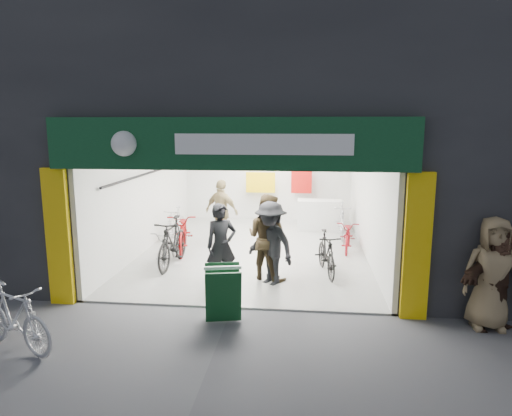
% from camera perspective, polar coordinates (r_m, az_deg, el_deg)
% --- Properties ---
extents(ground, '(60.00, 60.00, 0.00)m').
position_cam_1_polar(ground, '(8.68, -3.08, -12.49)').
color(ground, '#56565B').
rests_on(ground, ground).
extents(building, '(17.00, 10.27, 8.00)m').
position_cam_1_polar(building, '(12.91, 4.50, 14.58)').
color(building, '#232326').
rests_on(building, ground).
extents(bike_left_front, '(0.59, 1.67, 0.88)m').
position_cam_1_polar(bike_left_front, '(11.37, -10.83, -4.73)').
color(bike_left_front, '#A8A7AC').
rests_on(bike_left_front, ground).
extents(bike_left_midfront, '(0.65, 2.01, 1.20)m').
position_cam_1_polar(bike_left_midfront, '(11.09, -10.37, -4.25)').
color(bike_left_midfront, black).
rests_on(bike_left_midfront, ground).
extents(bike_left_midback, '(1.11, 2.16, 1.08)m').
position_cam_1_polar(bike_left_midback, '(12.34, -9.06, -2.98)').
color(bike_left_midback, maroon).
rests_on(bike_left_midback, ground).
extents(bike_left_back, '(0.60, 1.61, 0.94)m').
position_cam_1_polar(bike_left_back, '(13.79, -10.04, -1.88)').
color(bike_left_back, '#B6B5BA').
rests_on(bike_left_back, ground).
extents(bike_right_front, '(0.74, 1.72, 1.00)m').
position_cam_1_polar(bike_right_front, '(10.46, 8.79, -5.65)').
color(bike_right_front, black).
rests_on(bike_right_front, ground).
extents(bike_right_mid, '(0.77, 1.70, 0.86)m').
position_cam_1_polar(bike_right_mid, '(12.55, 11.43, -3.35)').
color(bike_right_mid, maroon).
rests_on(bike_right_mid, ground).
extents(bike_right_back, '(0.59, 1.77, 1.05)m').
position_cam_1_polar(bike_right_back, '(13.96, 10.70, -1.53)').
color(bike_right_back, '#A6A7AB').
rests_on(bike_right_back, ground).
extents(parked_bike, '(1.79, 1.16, 1.05)m').
position_cam_1_polar(parked_bike, '(7.94, -28.01, -11.93)').
color(parked_bike, silver).
rests_on(parked_bike, ground).
extents(customer_a, '(0.77, 0.67, 1.77)m').
position_cam_1_polar(customer_a, '(9.55, -4.37, -4.71)').
color(customer_a, black).
rests_on(customer_a, ground).
extents(customer_b, '(1.15, 1.06, 1.91)m').
position_cam_1_polar(customer_b, '(9.92, 1.36, -3.71)').
color(customer_b, '#3C2E1B').
rests_on(customer_b, ground).
extents(customer_c, '(1.33, 1.25, 1.80)m').
position_cam_1_polar(customer_c, '(9.61, 1.83, -4.51)').
color(customer_c, black).
rests_on(customer_c, ground).
extents(customer_d, '(1.17, 0.86, 1.84)m').
position_cam_1_polar(customer_d, '(13.03, -4.30, -0.46)').
color(customer_d, '#8C7B51').
rests_on(customer_d, ground).
extents(pedestrian_near, '(0.95, 0.64, 1.91)m').
position_cam_1_polar(pedestrian_near, '(8.55, 27.36, -7.25)').
color(pedestrian_near, '#856E4D').
rests_on(pedestrian_near, ground).
extents(pedestrian_far, '(1.68, 1.10, 1.73)m').
position_cam_1_polar(pedestrian_far, '(8.60, 27.75, -7.80)').
color(pedestrian_far, '#352118').
rests_on(pedestrian_far, ground).
extents(sandwich_board, '(0.73, 0.75, 0.95)m').
position_cam_1_polar(sandwich_board, '(8.04, -4.15, -10.41)').
color(sandwich_board, '#0F3F1C').
rests_on(sandwich_board, ground).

